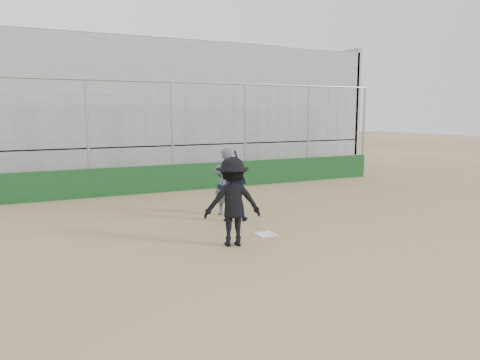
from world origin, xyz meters
name	(u,v)px	position (x,y,z in m)	size (l,w,h in m)	color
ground	(266,235)	(0.00, 0.00, 0.00)	(90.00, 90.00, 0.00)	brown
home_plate	(266,234)	(0.00, 0.00, 0.01)	(0.44, 0.44, 0.02)	white
backstop	(173,165)	(0.00, 7.00, 0.96)	(18.10, 0.25, 4.04)	#113816
bleachers	(138,112)	(0.00, 11.95, 2.92)	(20.25, 6.70, 6.98)	gray
batter_at_plate	(233,202)	(-1.08, -0.43, 0.98)	(1.41, 1.04, 2.08)	black
catcher_crouched	(232,200)	(-0.10, 1.66, 0.59)	(1.00, 0.88, 1.18)	black
umpire	(226,185)	(0.07, 2.46, 0.87)	(0.70, 0.46, 1.74)	#484E5B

